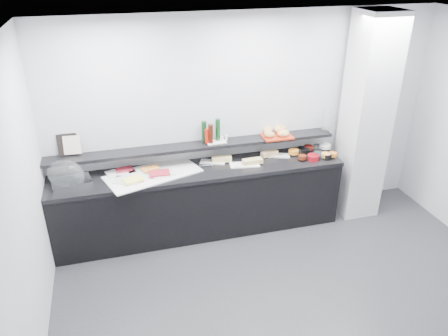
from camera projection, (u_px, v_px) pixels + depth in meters
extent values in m
plane|color=#2D2D30|center=(304.00, 312.00, 4.45)|extent=(5.00, 5.00, 0.00)
cube|color=#B9BCC1|center=(247.00, 121.00, 5.57)|extent=(5.00, 0.02, 2.70)
plane|color=white|center=(334.00, 41.00, 3.24)|extent=(5.00, 5.00, 0.00)
cube|color=silver|center=(366.00, 119.00, 5.62)|extent=(0.50, 0.50, 2.70)
cube|color=black|center=(200.00, 202.00, 5.56)|extent=(3.60, 0.60, 0.85)
cube|color=black|center=(199.00, 171.00, 5.36)|extent=(3.62, 0.62, 0.05)
cube|color=black|center=(196.00, 146.00, 5.40)|extent=(3.60, 0.25, 0.04)
cube|color=silver|center=(71.00, 182.00, 5.01)|extent=(0.48, 0.36, 0.04)
ellipsoid|color=white|center=(66.00, 174.00, 4.95)|extent=(0.50, 0.42, 0.34)
cube|color=white|center=(153.00, 174.00, 5.21)|extent=(1.21, 0.84, 0.01)
cube|color=white|center=(121.00, 172.00, 5.22)|extent=(0.38, 0.31, 0.01)
cube|color=maroon|center=(124.00, 169.00, 5.25)|extent=(0.20, 0.15, 0.02)
cube|color=white|center=(141.00, 170.00, 5.27)|extent=(0.34, 0.27, 0.01)
cube|color=orange|center=(150.00, 169.00, 5.27)|extent=(0.23, 0.18, 0.02)
cube|color=silver|center=(127.00, 180.00, 5.04)|extent=(0.34, 0.28, 0.01)
cube|color=#FBF661|center=(133.00, 180.00, 5.01)|extent=(0.25, 0.19, 0.02)
cube|color=silver|center=(163.00, 174.00, 5.18)|extent=(0.30, 0.24, 0.01)
cube|color=maroon|center=(159.00, 173.00, 5.16)|extent=(0.25, 0.16, 0.02)
cube|color=silver|center=(213.00, 162.00, 5.51)|extent=(0.34, 0.24, 0.01)
cube|color=#D4BC6F|center=(222.00, 159.00, 5.50)|extent=(0.26, 0.14, 0.06)
cylinder|color=#B7B9BE|center=(206.00, 166.00, 5.39)|extent=(0.16, 0.03, 0.01)
cube|color=white|center=(245.00, 165.00, 5.43)|extent=(0.38, 0.21, 0.01)
cube|color=tan|center=(253.00, 161.00, 5.44)|extent=(0.25, 0.11, 0.06)
cylinder|color=silver|center=(240.00, 166.00, 5.38)|extent=(0.15, 0.06, 0.01)
cube|color=silver|center=(278.00, 155.00, 5.68)|extent=(0.33, 0.22, 0.01)
cube|color=tan|center=(269.00, 153.00, 5.65)|extent=(0.24, 0.14, 0.06)
cylinder|color=#A9ABAF|center=(270.00, 159.00, 5.57)|extent=(0.15, 0.07, 0.01)
cylinder|color=white|center=(302.00, 150.00, 5.76)|extent=(0.19, 0.19, 0.07)
cylinder|color=orange|center=(293.00, 152.00, 5.69)|extent=(0.17, 0.17, 0.05)
cylinder|color=black|center=(304.00, 151.00, 5.75)|extent=(0.19, 0.19, 0.07)
cylinder|color=#5D110D|center=(308.00, 148.00, 5.81)|extent=(0.16, 0.16, 0.05)
cylinder|color=white|center=(318.00, 148.00, 5.82)|extent=(0.18, 0.18, 0.07)
cylinder|color=white|center=(325.00, 146.00, 5.85)|extent=(0.19, 0.19, 0.05)
cylinder|color=maroon|center=(313.00, 158.00, 5.56)|extent=(0.16, 0.16, 0.07)
cylinder|color=#521C0B|center=(302.00, 157.00, 5.54)|extent=(0.13, 0.13, 0.05)
cylinder|color=silver|center=(319.00, 156.00, 5.61)|extent=(0.19, 0.19, 0.07)
cylinder|color=orange|center=(326.00, 155.00, 5.59)|extent=(0.13, 0.13, 0.05)
cylinder|color=black|center=(327.00, 156.00, 5.59)|extent=(0.15, 0.15, 0.07)
cylinder|color=orange|center=(333.00, 154.00, 5.61)|extent=(0.13, 0.13, 0.05)
cube|color=black|center=(68.00, 145.00, 5.07)|extent=(0.23, 0.09, 0.26)
cube|color=beige|center=(72.00, 145.00, 5.06)|extent=(0.20, 0.07, 0.22)
cube|color=white|center=(216.00, 142.00, 5.46)|extent=(0.25, 0.17, 0.01)
cylinder|color=black|center=(204.00, 131.00, 5.40)|extent=(0.08, 0.08, 0.26)
cylinder|color=#351209|center=(211.00, 134.00, 5.36)|extent=(0.07, 0.07, 0.24)
cylinder|color=#0F3A17|center=(218.00, 130.00, 5.43)|extent=(0.07, 0.07, 0.28)
cylinder|color=red|center=(207.00, 136.00, 5.37)|extent=(0.06, 0.06, 0.18)
cylinder|color=silver|center=(226.00, 138.00, 5.47)|extent=(0.05, 0.05, 0.07)
cylinder|color=white|center=(222.00, 139.00, 5.42)|extent=(0.03, 0.03, 0.07)
cube|color=#AD2C12|center=(277.00, 136.00, 5.60)|extent=(0.38, 0.27, 0.02)
ellipsoid|color=tan|center=(268.00, 130.00, 5.66)|extent=(0.17, 0.14, 0.08)
ellipsoid|color=tan|center=(279.00, 129.00, 5.70)|extent=(0.14, 0.10, 0.08)
ellipsoid|color=#AF8342|center=(281.00, 128.00, 5.72)|extent=(0.18, 0.14, 0.08)
ellipsoid|color=#AE8942|center=(270.00, 135.00, 5.52)|extent=(0.15, 0.12, 0.08)
ellipsoid|color=tan|center=(283.00, 134.00, 5.55)|extent=(0.17, 0.14, 0.08)
ellipsoid|color=#BC8D47|center=(284.00, 133.00, 5.58)|extent=(0.14, 0.09, 0.08)
ellipsoid|color=#C87F4C|center=(268.00, 132.00, 5.59)|extent=(0.14, 0.12, 0.08)
ellipsoid|color=#C8824C|center=(280.00, 131.00, 5.64)|extent=(0.15, 0.12, 0.08)
cylinder|color=silver|center=(326.00, 120.00, 5.72)|extent=(0.14, 0.14, 0.30)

